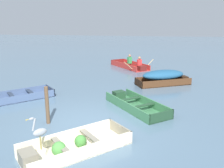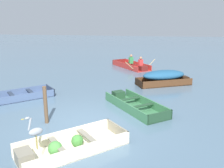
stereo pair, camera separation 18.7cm
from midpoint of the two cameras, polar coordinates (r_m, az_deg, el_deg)
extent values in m
plane|color=slate|center=(8.27, -5.36, -9.06)|extent=(80.00, 80.00, 0.00)
cube|color=beige|center=(6.81, -8.05, -14.53)|extent=(2.84, 2.72, 0.04)
cube|color=beige|center=(6.33, -5.99, -15.28)|extent=(2.14, 1.96, 0.36)
cube|color=beige|center=(7.16, -9.93, -11.63)|extent=(2.14, 1.96, 0.36)
cube|color=gray|center=(7.36, 1.94, -10.60)|extent=(0.77, 0.84, 0.36)
cube|color=gray|center=(6.38, -18.63, -15.60)|extent=(0.60, 0.60, 0.32)
cube|color=gray|center=(6.55, -11.59, -13.50)|extent=(0.78, 0.84, 0.04)
cube|color=gray|center=(6.86, -4.84, -11.83)|extent=(0.78, 0.84, 0.04)
sphere|color=#4C9342|center=(6.51, -12.01, -14.19)|extent=(0.36, 0.36, 0.36)
sphere|color=#428438|center=(6.81, -7.15, -12.76)|extent=(0.32, 0.32, 0.32)
cube|color=#475B7F|center=(11.34, -19.53, -3.03)|extent=(2.64, 2.53, 0.04)
cube|color=#475B7F|center=(10.84, -18.95, -3.01)|extent=(1.98, 1.80, 0.32)
cube|color=#475B7F|center=(11.76, -20.18, -1.74)|extent=(1.98, 1.80, 0.32)
cube|color=#273246|center=(11.64, -13.46, -1.38)|extent=(0.73, 0.80, 0.32)
cube|color=#273246|center=(11.20, -21.57, -2.26)|extent=(0.74, 0.80, 0.04)
cube|color=#273246|center=(11.37, -17.71, -1.66)|extent=(0.74, 0.80, 0.04)
cube|color=#4C2D19|center=(13.13, 12.05, -0.07)|extent=(2.91, 2.02, 0.04)
cube|color=#4C2D19|center=(13.49, 11.20, 1.07)|extent=(2.53, 1.19, 0.36)
cube|color=#4C2D19|center=(12.70, 13.03, 0.10)|extent=(2.53, 1.19, 0.36)
cube|color=black|center=(12.53, 6.59, 0.19)|extent=(0.45, 0.90, 0.36)
cube|color=black|center=(13.68, 16.56, 1.00)|extent=(0.51, 0.54, 0.32)
cube|color=black|center=(13.27, 13.70, 1.09)|extent=(0.50, 0.85, 0.04)
cube|color=black|center=(12.89, 10.48, 0.87)|extent=(0.50, 0.85, 0.04)
ellipsoid|color=navy|center=(13.02, 12.17, 2.01)|extent=(2.44, 1.77, 0.50)
cube|color=#387047|center=(9.58, 5.91, -5.49)|extent=(2.62, 2.98, 0.04)
cube|color=#387047|center=(9.27, 3.38, -5.14)|extent=(1.83, 2.38, 0.35)
cube|color=#387047|center=(9.80, 8.34, -4.14)|extent=(1.83, 2.38, 0.35)
cube|color=#1E3D27|center=(8.45, 11.50, -7.47)|extent=(0.86, 0.67, 0.35)
cube|color=#1E3D27|center=(10.56, 1.99, -2.48)|extent=(0.59, 0.57, 0.31)
cube|color=#1E3D27|center=(9.85, 4.50, -3.40)|extent=(0.85, 0.70, 0.04)
cube|color=#1E3D27|center=(9.16, 7.50, -4.92)|extent=(0.85, 0.70, 0.04)
cube|color=#AD2D28|center=(17.36, 4.64, 3.85)|extent=(2.87, 3.24, 0.04)
cube|color=#AD2D28|center=(17.62, 6.10, 4.49)|extent=(2.03, 2.59, 0.35)
cube|color=#AD2D28|center=(17.04, 3.16, 4.20)|extent=(2.03, 2.59, 0.35)
cube|color=maroon|center=(18.65, 1.94, 5.15)|extent=(0.91, 0.72, 0.35)
cube|color=maroon|center=(16.17, 7.47, 3.56)|extent=(0.62, 0.59, 0.31)
cube|color=maroon|center=(16.92, 5.57, 4.36)|extent=(0.90, 0.75, 0.04)
cube|color=maroon|center=(17.71, 3.79, 4.88)|extent=(0.90, 0.75, 0.04)
cube|color=#338C4C|center=(17.27, 4.68, 5.41)|extent=(0.33, 0.31, 0.44)
sphere|color=#9E7051|center=(17.22, 4.70, 6.46)|extent=(0.18, 0.18, 0.18)
cube|color=red|center=(16.35, 6.88, 4.81)|extent=(0.33, 0.31, 0.44)
sphere|color=#9E7051|center=(16.30, 6.91, 5.92)|extent=(0.18, 0.18, 0.18)
cylinder|color=tan|center=(16.88, 9.23, 4.69)|extent=(0.53, 0.43, 0.55)
cylinder|color=tan|center=(15.89, 4.35, 4.20)|extent=(0.53, 0.43, 0.55)
cylinder|color=olive|center=(6.10, -15.87, -12.80)|extent=(0.02, 0.02, 0.35)
cylinder|color=olive|center=(6.15, -16.07, -12.57)|extent=(0.02, 0.02, 0.35)
ellipsoid|color=#93999E|center=(6.01, -16.15, -10.44)|extent=(0.33, 0.32, 0.18)
cylinder|color=#93999E|center=(5.88, -17.41, -8.74)|extent=(0.11, 0.11, 0.28)
ellipsoid|color=#93999E|center=(5.82, -17.90, -7.46)|extent=(0.12, 0.12, 0.06)
cone|color=gold|center=(5.80, -18.66, -7.60)|extent=(0.09, 0.09, 0.02)
cylinder|color=brown|center=(8.33, -14.32, -4.67)|extent=(0.12, 0.12, 1.24)
camera|label=1|loc=(0.09, -89.54, 0.12)|focal=40.00mm
camera|label=2|loc=(0.09, 90.46, -0.12)|focal=40.00mm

